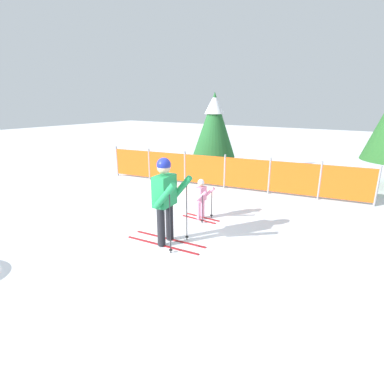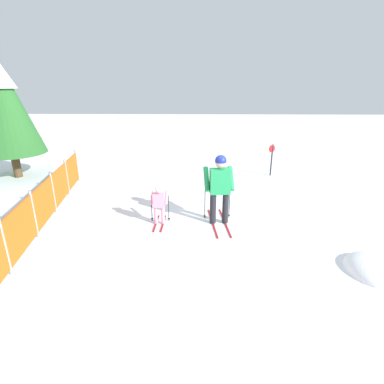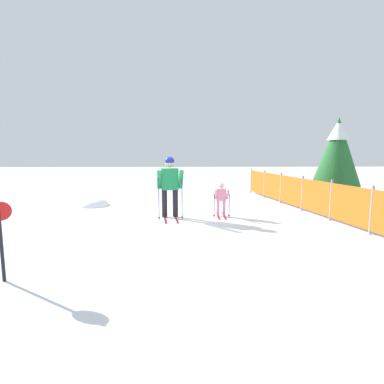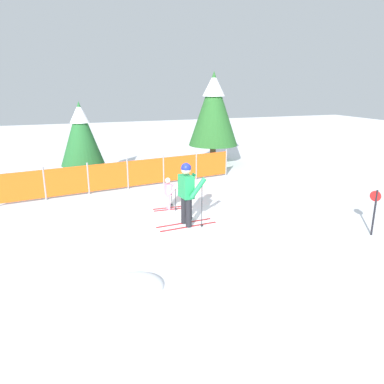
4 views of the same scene
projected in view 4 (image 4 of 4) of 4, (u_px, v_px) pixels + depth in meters
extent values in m
plane|color=white|center=(189.00, 229.00, 10.25)|extent=(60.00, 60.00, 0.00)
cube|color=maroon|center=(184.00, 223.00, 10.65)|extent=(1.68, 0.21, 0.02)
cube|color=maroon|center=(189.00, 227.00, 10.37)|extent=(1.68, 0.21, 0.02)
cylinder|color=black|center=(184.00, 209.00, 10.53)|extent=(0.16, 0.16, 0.80)
cylinder|color=black|center=(189.00, 213.00, 10.25)|extent=(0.16, 0.16, 0.80)
cube|color=#1E8C4C|center=(186.00, 186.00, 10.19)|extent=(0.33, 0.52, 0.62)
cylinder|color=#1E8C4C|center=(188.00, 183.00, 10.55)|extent=(0.51, 0.17, 0.57)
cylinder|color=#1E8C4C|center=(198.00, 188.00, 10.01)|extent=(0.51, 0.17, 0.57)
sphere|color=#D8AD8C|center=(186.00, 170.00, 10.06)|extent=(0.27, 0.27, 0.27)
sphere|color=navy|center=(186.00, 168.00, 10.05)|extent=(0.28, 0.28, 0.28)
cylinder|color=black|center=(192.00, 199.00, 10.75)|extent=(0.02, 0.02, 1.24)
cylinder|color=black|center=(192.00, 218.00, 10.91)|extent=(0.07, 0.07, 0.01)
cylinder|color=black|center=(202.00, 206.00, 10.18)|extent=(0.02, 0.02, 1.24)
cylinder|color=black|center=(202.00, 225.00, 10.34)|extent=(0.07, 0.07, 0.01)
cube|color=maroon|center=(168.00, 208.00, 11.94)|extent=(0.96, 0.06, 0.02)
cube|color=maroon|center=(169.00, 210.00, 11.77)|extent=(0.96, 0.06, 0.02)
cylinder|color=pink|center=(167.00, 201.00, 11.87)|extent=(0.09, 0.09, 0.45)
cylinder|color=pink|center=(169.00, 202.00, 11.71)|extent=(0.09, 0.09, 0.45)
cube|color=pink|center=(168.00, 189.00, 11.68)|extent=(0.17, 0.28, 0.35)
cylinder|color=pink|center=(170.00, 187.00, 11.87)|extent=(0.31, 0.08, 0.30)
cylinder|color=pink|center=(174.00, 190.00, 11.55)|extent=(0.31, 0.08, 0.30)
sphere|color=#D8AD8C|center=(168.00, 181.00, 11.60)|extent=(0.15, 0.15, 0.15)
sphere|color=white|center=(168.00, 180.00, 11.59)|extent=(0.16, 0.16, 0.16)
cylinder|color=black|center=(172.00, 196.00, 12.02)|extent=(0.02, 0.02, 0.71)
cylinder|color=black|center=(172.00, 205.00, 12.10)|extent=(0.07, 0.07, 0.01)
cylinder|color=black|center=(176.00, 200.00, 11.61)|extent=(0.02, 0.02, 0.71)
cylinder|color=black|center=(176.00, 209.00, 11.70)|extent=(0.07, 0.07, 0.01)
cylinder|color=gray|center=(45.00, 184.00, 12.60)|extent=(0.06, 0.06, 1.15)
cylinder|color=gray|center=(88.00, 179.00, 13.28)|extent=(0.06, 0.06, 1.15)
cylinder|color=gray|center=(128.00, 174.00, 13.95)|extent=(0.06, 0.06, 1.15)
cylinder|color=gray|center=(163.00, 170.00, 14.62)|extent=(0.06, 0.06, 1.15)
cylinder|color=gray|center=(196.00, 166.00, 15.30)|extent=(0.06, 0.06, 1.15)
cylinder|color=gray|center=(226.00, 163.00, 15.97)|extent=(0.06, 0.06, 1.15)
cube|color=#F95915|center=(21.00, 187.00, 12.27)|extent=(1.45, 0.26, 0.97)
cube|color=#F95915|center=(67.00, 181.00, 12.94)|extent=(1.45, 0.26, 0.97)
cube|color=#F95915|center=(108.00, 176.00, 13.61)|extent=(1.45, 0.26, 0.97)
cube|color=#F95915|center=(146.00, 172.00, 14.29)|extent=(1.45, 0.26, 0.97)
cube|color=#F95915|center=(180.00, 168.00, 14.96)|extent=(1.45, 0.26, 0.97)
cube|color=#F95915|center=(211.00, 164.00, 15.63)|extent=(1.45, 0.26, 0.97)
cylinder|color=#4C3823|center=(84.00, 173.00, 15.21)|extent=(0.21, 0.21, 0.67)
cone|color=#24652F|center=(81.00, 134.00, 14.76)|extent=(1.71, 1.71, 2.50)
cone|color=white|center=(79.00, 113.00, 14.54)|extent=(0.77, 0.77, 0.75)
cylinder|color=#4C3823|center=(213.00, 154.00, 18.43)|extent=(0.30, 0.30, 0.93)
cone|color=#276328|center=(214.00, 109.00, 17.82)|extent=(2.36, 2.36, 3.46)
cone|color=white|center=(214.00, 85.00, 17.51)|extent=(1.06, 1.06, 1.04)
cylinder|color=black|center=(374.00, 213.00, 9.67)|extent=(0.05, 0.05, 1.22)
cylinder|color=red|center=(375.00, 196.00, 9.57)|extent=(0.14, 0.26, 0.28)
ellipsoid|color=white|center=(133.00, 288.00, 7.27)|extent=(1.22, 1.04, 0.49)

